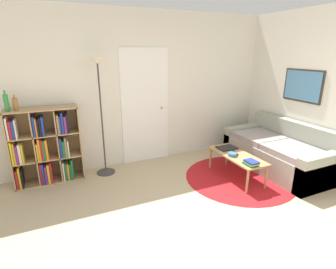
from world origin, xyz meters
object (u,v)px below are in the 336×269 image
bottle_left (6,103)px  bookshelf (45,147)px  bottle_middle (15,104)px  floor_lamp (99,83)px  coffee_table (237,157)px  couch (279,153)px  bowl (232,154)px  laptop (227,148)px

bottle_left → bookshelf: bearing=4.1°
bookshelf → bottle_left: bottle_left is taller
bottle_middle → bottle_left: bearing=-173.5°
floor_lamp → coffee_table: floor_lamp is taller
couch → bowl: 1.02m
coffee_table → laptop: (0.03, 0.30, 0.05)m
coffee_table → bottle_left: size_ratio=3.57×
couch → bowl: couch is taller
bottle_middle → laptop: bearing=-14.5°
bowl → floor_lamp: bearing=149.6°
laptop → bottle_middle: size_ratio=1.46×
coffee_table → bottle_middle: size_ratio=4.73×
bowl → bottle_left: bottle_left is taller
coffee_table → bowl: bowl is taller
floor_lamp → bottle_left: bearing=177.9°
floor_lamp → bowl: floor_lamp is taller
laptop → bookshelf: bearing=163.7°
bookshelf → floor_lamp: 1.26m
bowl → bottle_left: size_ratio=0.47×
bottle_left → couch: bearing=-15.0°
bookshelf → coffee_table: (2.73, -1.10, -0.21)m
bottle_left → floor_lamp: bearing=-2.1°
couch → laptop: size_ratio=5.71×
floor_lamp → couch: 3.19m
coffee_table → bottle_middle: (-3.01, 1.08, 0.90)m
floor_lamp → couch: bearing=-20.4°
bookshelf → floor_lamp: size_ratio=0.62×
floor_lamp → coffee_table: 2.41m
floor_lamp → bottle_middle: 1.17m
floor_lamp → coffee_table: bearing=-28.8°
coffee_table → laptop: bearing=85.1°
couch → coffee_table: size_ratio=1.77×
bookshelf → bowl: bookshelf is taller
bottle_left → bottle_middle: (0.10, 0.01, -0.03)m
coffee_table → laptop: laptop is taller
bowl → bottle_middle: bottle_middle is taller
bottle_left → laptop: bearing=-13.9°
coffee_table → bottle_left: 3.42m
bookshelf → coffee_table: bearing=-22.0°
bookshelf → bottle_left: bearing=-175.9°
bookshelf → bottle_middle: bearing=-176.8°
couch → bottle_left: size_ratio=6.30×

